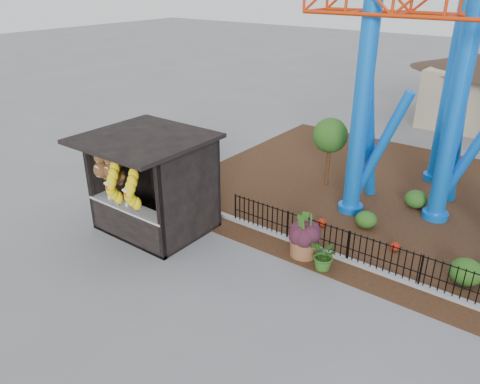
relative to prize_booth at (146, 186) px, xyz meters
The scene contains 9 objects.
ground 3.50m from the prize_booth, 16.44° to the right, with size 120.00×120.00×0.00m, color slate.
mulch_bed 10.10m from the prize_booth, 45.40° to the left, with size 18.00×12.00×0.02m, color #331E11.
curb 7.47m from the prize_booth, 16.75° to the left, with size 18.00×0.18×0.12m, color gray.
prize_booth is the anchor object (origin of this frame).
picket_fence 8.26m from the prize_booth, 14.94° to the left, with size 12.20×0.06×1.00m, color black, non-canonical shape.
terracotta_planter 5.09m from the prize_booth, 19.91° to the left, with size 0.79×0.79×0.60m, color brown.
planter_foliage 4.97m from the prize_booth, 19.91° to the left, with size 0.70×0.70×0.64m, color #32141F.
potted_plant 5.74m from the prize_booth, 14.11° to the left, with size 0.83×0.72×0.92m, color #1D4C16.
landscaping 9.50m from the prize_booth, 29.32° to the left, with size 7.66×4.50×0.69m.
Camera 1 is at (7.11, -7.79, 7.42)m, focal length 35.00 mm.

